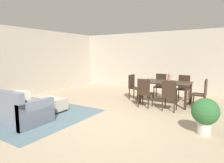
{
  "coord_description": "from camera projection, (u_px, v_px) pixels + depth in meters",
  "views": [
    {
      "loc": [
        2.5,
        -3.92,
        1.69
      ],
      "look_at": [
        -0.83,
        1.48,
        0.78
      ],
      "focal_mm": 31.05,
      "sensor_mm": 36.0,
      "label": 1
    }
  ],
  "objects": [
    {
      "name": "vase_centerpiece",
      "position": [
        169.0,
        78.0,
        6.49
      ],
      "size": [
        0.09,
        0.09,
        0.25
      ],
      "primitive_type": "cylinder",
      "color": "#B26659",
      "rests_on": "dining_table"
    },
    {
      "name": "dining_chair_head_west",
      "position": [
        134.0,
        85.0,
        7.21
      ],
      "size": [
        0.43,
        0.43,
        0.92
      ],
      "color": "#332319",
      "rests_on": "ground_plane"
    },
    {
      "name": "dining_chair_near_left",
      "position": [
        145.0,
        91.0,
        6.09
      ],
      "size": [
        0.41,
        0.41,
        0.92
      ],
      "color": "#332319",
      "rests_on": "ground_plane"
    },
    {
      "name": "area_rug",
      "position": [
        34.0,
        114.0,
        5.45
      ],
      "size": [
        3.0,
        2.8,
        0.01
      ],
      "primitive_type": "cube",
      "color": "slate",
      "rests_on": "ground_plane"
    },
    {
      "name": "book_on_ottoman",
      "position": [
        52.0,
        97.0,
        5.75
      ],
      "size": [
        0.26,
        0.2,
        0.03
      ],
      "primitive_type": "cube",
      "rotation": [
        0.0,
        0.0,
        -0.01
      ],
      "color": "silver",
      "rests_on": "ottoman_table"
    },
    {
      "name": "ground_plane",
      "position": [
        109.0,
        122.0,
        4.84
      ],
      "size": [
        10.8,
        10.8,
        0.0
      ],
      "primitive_type": "plane",
      "color": "tan"
    },
    {
      "name": "couch",
      "position": [
        12.0,
        109.0,
        4.92
      ],
      "size": [
        1.92,
        0.96,
        0.86
      ],
      "color": "slate",
      "rests_on": "ground_plane"
    },
    {
      "name": "dining_chair_head_east",
      "position": [
        202.0,
        92.0,
        5.97
      ],
      "size": [
        0.41,
        0.41,
        0.92
      ],
      "color": "#332319",
      "rests_on": "ground_plane"
    },
    {
      "name": "potted_plant",
      "position": [
        205.0,
        113.0,
        4.04
      ],
      "size": [
        0.56,
        0.56,
        0.78
      ],
      "color": "beige",
      "rests_on": "ground_plane"
    },
    {
      "name": "dining_table",
      "position": [
        165.0,
        84.0,
        6.55
      ],
      "size": [
        1.62,
        0.94,
        0.76
      ],
      "color": "#332319",
      "rests_on": "ground_plane"
    },
    {
      "name": "dining_chair_near_right",
      "position": [
        169.0,
        94.0,
        5.67
      ],
      "size": [
        0.42,
        0.42,
        0.92
      ],
      "color": "#332319",
      "rests_on": "ground_plane"
    },
    {
      "name": "dining_chair_far_left",
      "position": [
        160.0,
        84.0,
        7.53
      ],
      "size": [
        0.42,
        0.42,
        0.92
      ],
      "color": "#332319",
      "rests_on": "ground_plane"
    },
    {
      "name": "dining_chair_far_right",
      "position": [
        183.0,
        86.0,
        7.02
      ],
      "size": [
        0.4,
        0.4,
        0.92
      ],
      "color": "#332319",
      "rests_on": "ground_plane"
    },
    {
      "name": "ottoman_table",
      "position": [
        50.0,
        103.0,
        5.85
      ],
      "size": [
        1.11,
        0.46,
        0.39
      ],
      "color": "#B7AD9E",
      "rests_on": "ground_plane"
    },
    {
      "name": "wall_back",
      "position": [
        168.0,
        61.0,
        8.86
      ],
      "size": [
        9.0,
        0.12,
        2.7
      ],
      "primitive_type": "cube",
      "color": "#BCB2A0",
      "rests_on": "ground_plane"
    },
    {
      "name": "wall_left",
      "position": [
        17.0,
        63.0,
        7.41
      ],
      "size": [
        0.12,
        11.0,
        2.7
      ],
      "primitive_type": "cube",
      "color": "#BCB2A0",
      "rests_on": "ground_plane"
    }
  ]
}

